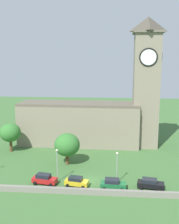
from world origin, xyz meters
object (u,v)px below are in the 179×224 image
object	(u,v)px
car_yellow	(76,181)
car_black	(150,184)
tree_by_tower	(67,145)
tree_churchyard	(10,133)
car_green	(113,184)
car_red	(44,179)
streetlamp_west_mid	(57,160)
church	(98,112)
streetlamp_central	(117,162)

from	to	relation	value
car_yellow	car_black	world-z (taller)	car_black
tree_by_tower	tree_churchyard	distance (m)	17.10
car_green	tree_churchyard	size ratio (longest dim) A/B	0.64
car_green	car_red	bearing A→B (deg)	175.97
car_yellow	tree_churchyard	size ratio (longest dim) A/B	0.62
streetlamp_west_mid	tree_churchyard	world-z (taller)	tree_churchyard
tree_by_tower	tree_churchyard	world-z (taller)	tree_churchyard
car_black	tree_by_tower	bearing A→B (deg)	148.81
church	car_black	size ratio (longest dim) A/B	7.60
streetlamp_central	tree_churchyard	world-z (taller)	tree_churchyard
car_black	tree_by_tower	xyz separation A→B (m)	(-16.68, 10.10, 3.52)
streetlamp_west_mid	tree_churchyard	size ratio (longest dim) A/B	0.89
car_yellow	streetlamp_central	distance (m)	8.24
church	car_black	world-z (taller)	church
car_green	tree_churchyard	bearing A→B (deg)	144.49
car_black	tree_churchyard	distance (m)	36.75
car_yellow	tree_churchyard	world-z (taller)	tree_churchyard
tree_by_tower	streetlamp_central	bearing A→B (deg)	-37.95
church	tree_by_tower	bearing A→B (deg)	-110.35
church	car_yellow	size ratio (longest dim) A/B	8.34
church	car_yellow	xyz separation A→B (m)	(-2.30, -25.76, -7.97)
church	car_green	size ratio (longest dim) A/B	8.17
car_black	tree_by_tower	world-z (taller)	tree_by_tower
church	car_yellow	bearing A→B (deg)	-95.10
car_green	car_black	bearing A→B (deg)	6.96
car_yellow	car_green	distance (m)	6.64
church	tree_churchyard	size ratio (longest dim) A/B	5.21
car_green	streetlamp_west_mid	world-z (taller)	streetlamp_west_mid
streetlamp_central	tree_churchyard	bearing A→B (deg)	149.15
car_black	tree_churchyard	bearing A→B (deg)	151.60
car_yellow	tree_by_tower	size ratio (longest dim) A/B	0.64
streetlamp_west_mid	streetlamp_central	bearing A→B (deg)	1.89
church	car_black	distance (m)	28.86
car_black	streetlamp_central	xyz separation A→B (m)	(-5.95, 1.73, 3.19)
car_black	tree_by_tower	size ratio (longest dim) A/B	0.71
streetlamp_west_mid	streetlamp_central	xyz separation A→B (m)	(11.13, 0.37, -0.20)
car_black	streetlamp_west_mid	distance (m)	17.47
car_red	tree_by_tower	distance (m)	10.91
car_green	streetlamp_central	size ratio (longest dim) A/B	0.76
church	tree_by_tower	world-z (taller)	church
tree_by_tower	car_black	bearing A→B (deg)	-31.19
church	car_red	xyz separation A→B (m)	(-8.31, -25.40, -7.89)
car_red	tree_churchyard	size ratio (longest dim) A/B	0.66
car_black	tree_churchyard	size ratio (longest dim) A/B	0.69
car_yellow	streetlamp_central	bearing A→B (deg)	15.39
car_red	streetlamp_central	xyz separation A→B (m)	(13.33, 1.66, 3.13)
tree_by_tower	streetlamp_west_mid	bearing A→B (deg)	-92.68
car_red	tree_churchyard	xyz separation A→B (m)	(-12.86, 17.30, 3.85)
car_green	streetlamp_central	world-z (taller)	streetlamp_central
tree_churchyard	tree_by_tower	bearing A→B (deg)	-25.22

